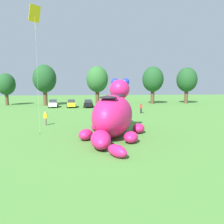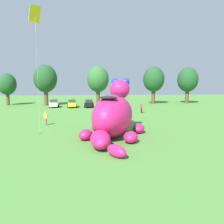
% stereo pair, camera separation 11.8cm
% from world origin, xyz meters
% --- Properties ---
extents(ground_plane, '(160.00, 160.00, 0.00)m').
position_xyz_m(ground_plane, '(0.00, 0.00, 0.00)').
color(ground_plane, '#4C8438').
extents(giant_inflatable_creature, '(7.09, 11.42, 5.68)m').
position_xyz_m(giant_inflatable_creature, '(-0.23, -0.58, 2.08)').
color(giant_inflatable_creature, '#E01E6B').
rests_on(giant_inflatable_creature, ground).
extents(car_white, '(2.20, 4.23, 1.72)m').
position_xyz_m(car_white, '(-10.50, 27.03, 0.86)').
color(car_white, white).
rests_on(car_white, ground).
extents(car_yellow, '(2.21, 4.23, 1.72)m').
position_xyz_m(car_yellow, '(-6.58, 26.55, 0.86)').
color(car_yellow, yellow).
rests_on(car_yellow, ground).
extents(car_black, '(2.07, 4.17, 1.72)m').
position_xyz_m(car_black, '(-2.91, 26.43, 0.86)').
color(car_black, black).
rests_on(car_black, ground).
extents(car_blue, '(2.02, 4.14, 1.72)m').
position_xyz_m(car_blue, '(0.63, 26.61, 0.86)').
color(car_blue, '#2347B7').
rests_on(car_blue, ground).
extents(car_green, '(2.07, 4.17, 1.72)m').
position_xyz_m(car_green, '(4.28, 25.57, 0.86)').
color(car_green, '#1E7238').
rests_on(car_green, ground).
extents(tree_far_left, '(4.29, 4.29, 7.61)m').
position_xyz_m(tree_far_left, '(-22.37, 32.97, 4.98)').
color(tree_far_left, brown).
rests_on(tree_far_left, ground).
extents(tree_left, '(5.38, 5.38, 9.55)m').
position_xyz_m(tree_left, '(-13.09, 31.53, 6.25)').
color(tree_left, brown).
rests_on(tree_left, ground).
extents(tree_mid_left, '(5.30, 5.30, 9.40)m').
position_xyz_m(tree_mid_left, '(-0.72, 32.65, 6.15)').
color(tree_mid_left, brown).
rests_on(tree_mid_left, ground).
extents(tree_centre_left, '(5.36, 5.36, 9.51)m').
position_xyz_m(tree_centre_left, '(13.51, 33.59, 6.22)').
color(tree_centre_left, brown).
rests_on(tree_centre_left, ground).
extents(tree_centre, '(5.27, 5.27, 9.36)m').
position_xyz_m(tree_centre, '(22.70, 33.95, 6.12)').
color(tree_centre, brown).
rests_on(tree_centre, ground).
extents(spectator_near_inflatable, '(0.38, 0.26, 1.71)m').
position_xyz_m(spectator_near_inflatable, '(6.30, 15.62, 0.85)').
color(spectator_near_inflatable, black).
rests_on(spectator_near_inflatable, ground).
extents(spectator_mid_field, '(0.38, 0.26, 1.71)m').
position_xyz_m(spectator_mid_field, '(-7.91, 5.73, 0.85)').
color(spectator_mid_field, '#726656').
rests_on(spectator_mid_field, ground).
extents(spectator_by_cars, '(0.38, 0.26, 1.71)m').
position_xyz_m(spectator_by_cars, '(-1.65, 5.08, 0.85)').
color(spectator_by_cars, '#726656').
rests_on(spectator_by_cars, ground).
extents(spectator_wandering, '(0.38, 0.26, 1.71)m').
position_xyz_m(spectator_wandering, '(2.57, 6.93, 0.85)').
color(spectator_wandering, black).
rests_on(spectator_wandering, ground).
extents(spectator_far_side, '(0.38, 0.26, 1.71)m').
position_xyz_m(spectator_far_side, '(2.30, 17.10, 0.85)').
color(spectator_far_side, '#2D334C').
rests_on(spectator_far_side, ground).
extents(tethered_flying_kite, '(1.13, 1.13, 12.36)m').
position_xyz_m(tethered_flying_kite, '(-7.54, 1.00, 11.40)').
color(tethered_flying_kite, brown).
rests_on(tethered_flying_kite, ground).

